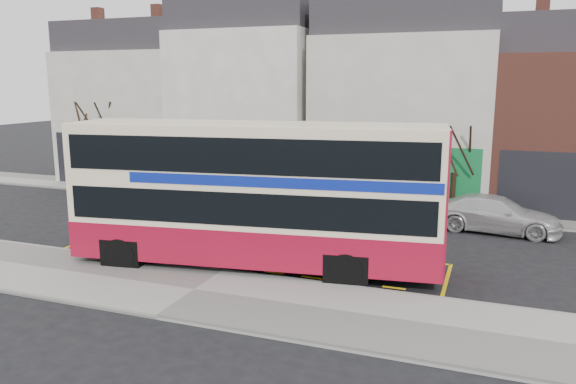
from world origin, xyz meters
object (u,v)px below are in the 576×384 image
at_px(double_decker_bus, 256,193).
at_px(street_tree_right, 456,136).
at_px(street_tree_left, 93,113).
at_px(car_white, 496,214).
at_px(car_grey, 336,203).
at_px(bus_stop_post, 184,217).
at_px(car_silver, 193,187).

xyz_separation_m(double_decker_bus, street_tree_right, (5.63, 10.36, 1.16)).
xyz_separation_m(street_tree_left, street_tree_right, (20.42, 0.30, -0.71)).
xyz_separation_m(double_decker_bus, car_white, (7.59, 7.82, -1.83)).
bearing_deg(car_grey, bus_stop_post, 167.55).
bearing_deg(car_white, bus_stop_post, 138.30).
distance_m(street_tree_left, street_tree_right, 20.44).
xyz_separation_m(car_silver, car_white, (15.19, -1.03, 0.00)).
relative_size(car_white, street_tree_left, 0.80).
height_order(car_grey, car_white, car_white).
relative_size(bus_stop_post, street_tree_right, 0.50).
xyz_separation_m(car_silver, car_grey, (8.23, -1.14, -0.01)).
bearing_deg(street_tree_right, double_decker_bus, -118.52).
bearing_deg(car_silver, street_tree_left, 79.76).
distance_m(bus_stop_post, street_tree_left, 16.96).
bearing_deg(car_silver, car_grey, -98.55).
height_order(car_grey, street_tree_right, street_tree_right).
distance_m(bus_stop_post, car_white, 13.24).
relative_size(car_grey, car_white, 0.87).
xyz_separation_m(car_grey, street_tree_left, (-15.42, 2.35, 3.71)).
distance_m(double_decker_bus, street_tree_right, 11.84).
relative_size(double_decker_bus, bus_stop_post, 4.60).
height_order(car_silver, car_grey, car_silver).
bearing_deg(double_decker_bus, car_white, 37.89).
bearing_deg(street_tree_right, bus_stop_post, -124.62).
bearing_deg(bus_stop_post, car_white, 49.20).
relative_size(bus_stop_post, street_tree_left, 0.42).
relative_size(bus_stop_post, car_white, 0.52).
bearing_deg(street_tree_right, car_grey, -152.14).
height_order(double_decker_bus, car_grey, double_decker_bus).
relative_size(double_decker_bus, car_white, 2.41).
distance_m(double_decker_bus, car_grey, 7.96).
height_order(double_decker_bus, street_tree_left, street_tree_left).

